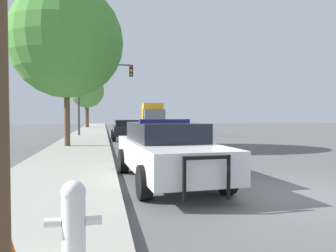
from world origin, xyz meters
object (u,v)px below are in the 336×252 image
object	(u,v)px
traffic_light	(100,84)
fire_hydrant	(74,218)
car_background_midblock	(126,129)
tree_sidewalk_far	(87,91)
box_truck	(153,115)
tree_sidewalk_near	(66,41)
police_car	(167,150)

from	to	relation	value
traffic_light	fire_hydrant	bearing A→B (deg)	-90.31
car_background_midblock	fire_hydrant	bearing A→B (deg)	-95.66
fire_hydrant	car_background_midblock	distance (m)	18.57
car_background_midblock	tree_sidewalk_far	distance (m)	21.10
traffic_light	box_truck	distance (m)	17.36
tree_sidewalk_far	tree_sidewalk_near	xyz separation A→B (m)	(0.19, -25.34, 0.64)
traffic_light	tree_sidewalk_far	xyz separation A→B (m)	(-1.76, 16.48, 0.60)
police_car	car_background_midblock	distance (m)	13.96
fire_hydrant	tree_sidewalk_near	xyz separation A→B (m)	(-1.45, 13.57, 4.77)
car_background_midblock	traffic_light	bearing A→B (deg)	113.74
box_truck	tree_sidewalk_near	bearing A→B (deg)	75.55
police_car	box_truck	world-z (taller)	box_truck
traffic_light	box_truck	world-z (taller)	traffic_light
car_background_midblock	tree_sidewalk_near	xyz separation A→B (m)	(-3.30, -4.92, 4.63)
car_background_midblock	box_truck	world-z (taller)	box_truck
fire_hydrant	box_truck	xyz separation A→B (m)	(6.64, 38.34, 1.12)
police_car	tree_sidewalk_far	bearing A→B (deg)	-88.05
tree_sidewalk_far	tree_sidewalk_near	bearing A→B (deg)	-89.58
tree_sidewalk_far	tree_sidewalk_near	world-z (taller)	tree_sidewalk_near
fire_hydrant	traffic_light	xyz separation A→B (m)	(0.12, 22.43, 3.53)
traffic_light	tree_sidewalk_far	distance (m)	16.59
tree_sidewalk_far	box_truck	bearing A→B (deg)	-3.97
police_car	car_background_midblock	size ratio (longest dim) A/B	1.27
car_background_midblock	tree_sidewalk_near	size ratio (longest dim) A/B	0.52
traffic_light	tree_sidewalk_far	size ratio (longest dim) A/B	0.83
fire_hydrant	box_truck	world-z (taller)	box_truck
police_car	car_background_midblock	xyz separation A→B (m)	(-0.04, 13.96, -0.07)
box_truck	car_background_midblock	bearing A→B (deg)	80.08
police_car	car_background_midblock	world-z (taller)	police_car
traffic_light	tree_sidewalk_far	bearing A→B (deg)	96.09
police_car	tree_sidewalk_far	distance (m)	34.79
box_truck	tree_sidewalk_far	size ratio (longest dim) A/B	0.99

